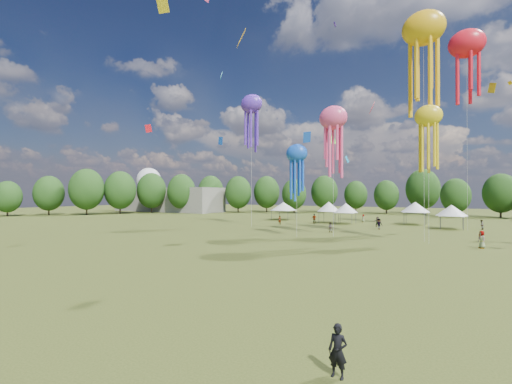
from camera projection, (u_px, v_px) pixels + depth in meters
The scene contains 10 objects.
ground at pixel (172, 312), 16.31m from camera, with size 300.00×300.00×0.00m, color #384416.
observer_main at pixel (338, 351), 10.49m from camera, with size 0.61×0.40×1.67m, color black.
spectator_near at pixel (330, 227), 50.75m from camera, with size 0.74×0.58×1.52m, color gray.
spectators_far at pixel (379, 223), 56.77m from camera, with size 33.53×29.62×1.92m.
festival_tents at pixel (355, 207), 66.65m from camera, with size 38.42×11.10×4.37m.
show_kites at pixel (390, 86), 48.76m from camera, with size 37.94×24.01×32.28m.
small_kites at pixel (362, 49), 52.93m from camera, with size 76.63×53.80×42.01m.
treeline at pixel (366, 191), 72.39m from camera, with size 201.57×95.24×13.43m.
hangar at pixel (168, 200), 114.74m from camera, with size 40.00×12.00×8.00m, color gray.
radome at pixel (149, 184), 128.00m from camera, with size 9.00×9.00×16.00m.
Camera 1 is at (11.77, -12.09, 5.75)m, focal length 23.44 mm.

